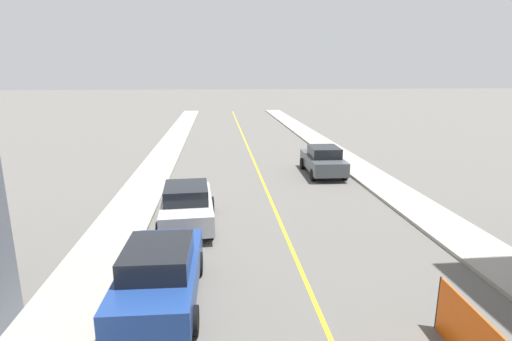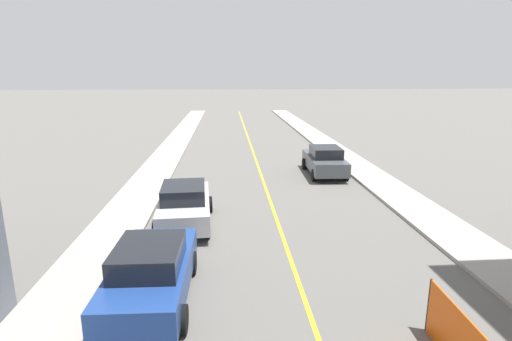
% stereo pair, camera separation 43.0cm
% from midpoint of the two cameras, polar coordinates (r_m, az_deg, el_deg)
% --- Properties ---
extents(lane_stripe, '(0.12, 70.59, 0.01)m').
position_cam_midpoint_polar(lane_stripe, '(24.43, 0.76, 0.72)').
color(lane_stripe, gold).
rests_on(lane_stripe, ground_plane).
extents(sidewalk_left, '(2.08, 70.59, 0.13)m').
position_cam_midpoint_polar(sidewalk_left, '(24.62, -13.11, 0.61)').
color(sidewalk_left, '#9E998E').
rests_on(sidewalk_left, ground_plane).
extents(sidewalk_right, '(2.08, 70.59, 0.13)m').
position_cam_midpoint_polar(sidewalk_right, '(25.61, 14.09, 1.06)').
color(sidewalk_right, '#9E998E').
rests_on(sidewalk_right, ground_plane).
extents(parked_car_curb_near, '(1.94, 4.34, 1.59)m').
position_cam_midpoint_polar(parked_car_curb_near, '(10.32, -13.54, -13.93)').
color(parked_car_curb_near, navy).
rests_on(parked_car_curb_near, ground_plane).
extents(parked_car_curb_mid, '(2.04, 4.40, 1.59)m').
position_cam_midpoint_polar(parked_car_curb_mid, '(15.00, -9.36, -4.78)').
color(parked_car_curb_mid, '#B7B7BC').
rests_on(parked_car_curb_mid, ground_plane).
extents(parked_car_curb_far, '(1.95, 4.35, 1.59)m').
position_cam_midpoint_polar(parked_car_curb_far, '(22.44, 10.33, 1.40)').
color(parked_car_curb_far, '#474C51').
rests_on(parked_car_curb_far, ground_plane).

